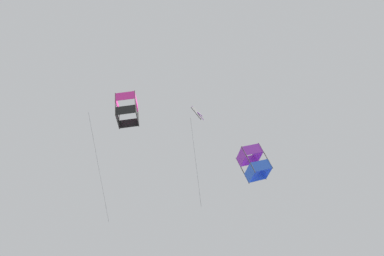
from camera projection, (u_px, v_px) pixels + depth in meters
The scene contains 3 objects.
kite_box_mid_left at pixel (127, 110), 25.70m from camera, with size 3.68×2.94×8.43m.
kite_diamond_low_drifter at pixel (197, 114), 26.17m from camera, with size 1.54×0.87×7.84m.
kite_box_near_left at pixel (254, 163), 24.74m from camera, with size 2.24×2.45×2.48m.
Camera 1 is at (-15.04, -6.99, 20.54)m, focal length 34.49 mm.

